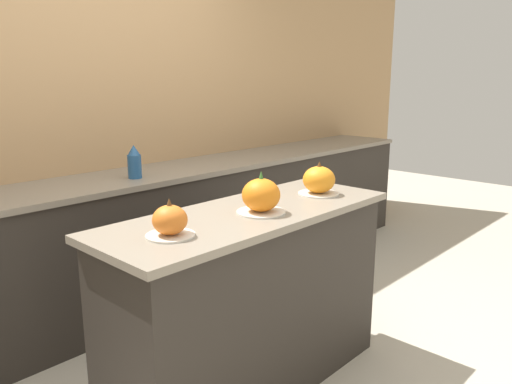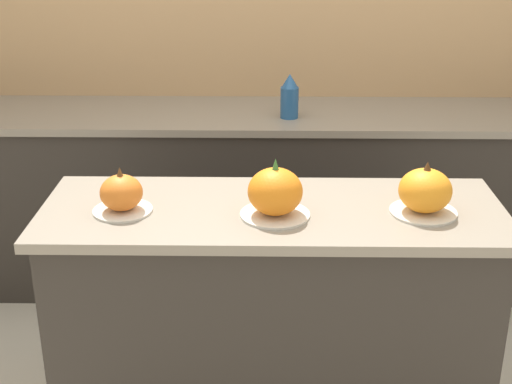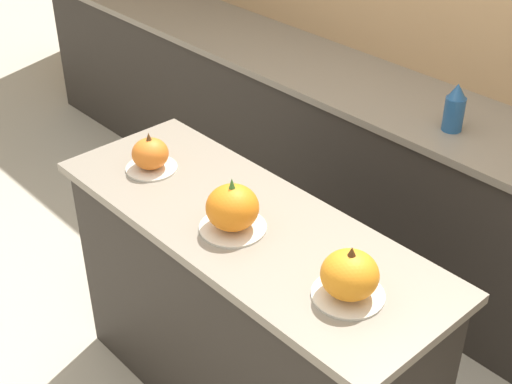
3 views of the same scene
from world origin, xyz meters
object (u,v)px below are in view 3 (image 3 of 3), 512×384
object	(u,v)px
pumpkin_cake_center	(232,209)
pumpkin_cake_left	(150,155)
bottle_tall	(455,108)
pumpkin_cake_right	(350,276)

from	to	relation	value
pumpkin_cake_center	pumpkin_cake_left	bearing A→B (deg)	177.16
pumpkin_cake_left	bottle_tall	size ratio (longest dim) A/B	0.94
pumpkin_cake_center	pumpkin_cake_right	distance (m)	0.49
pumpkin_cake_center	bottle_tall	bearing A→B (deg)	86.11
bottle_tall	pumpkin_cake_left	bearing A→B (deg)	-117.28
pumpkin_cake_left	bottle_tall	xyz separation A→B (m)	(0.58, 1.13, 0.03)
pumpkin_cake_left	pumpkin_cake_right	size ratio (longest dim) A/B	0.89
pumpkin_cake_right	pumpkin_cake_left	bearing A→B (deg)	-179.81
pumpkin_cake_left	bottle_tall	bearing A→B (deg)	62.72
bottle_tall	pumpkin_cake_right	bearing A→B (deg)	-69.98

